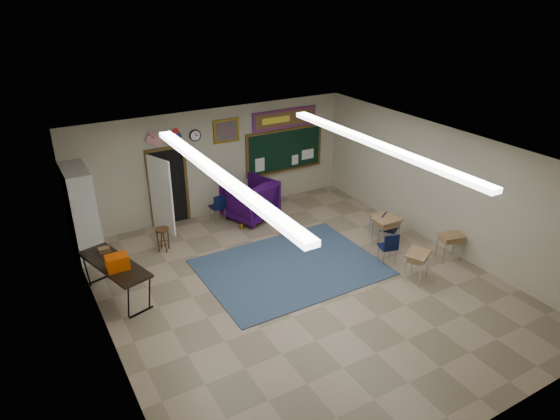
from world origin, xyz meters
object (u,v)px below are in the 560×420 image
folding_table (117,278)px  wingback_armchair (250,200)px  wooden_stool (163,239)px  student_desk_front_right (382,225)px  student_desk_front_left (386,231)px

folding_table → wingback_armchair: bearing=10.0°
wingback_armchair → folding_table: size_ratio=0.60×
wingback_armchair → folding_table: 4.60m
folding_table → wooden_stool: (1.45, 1.43, -0.13)m
student_desk_front_right → folding_table: size_ratio=0.33×
wingback_armchair → folding_table: (-4.13, -2.00, -0.12)m
wingback_armchair → student_desk_front_right: wingback_armchair is taller
wingback_armchair → student_desk_front_left: 3.82m
student_desk_front_right → wooden_stool: 5.50m
wingback_armchair → wooden_stool: bearing=-7.1°
wingback_armchair → student_desk_front_right: 3.64m
wingback_armchair → wooden_stool: wingback_armchair is taller
student_desk_front_left → wooden_stool: bearing=154.1°
student_desk_front_left → student_desk_front_right: 0.41m
wingback_armchair → student_desk_front_left: size_ratio=1.61×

